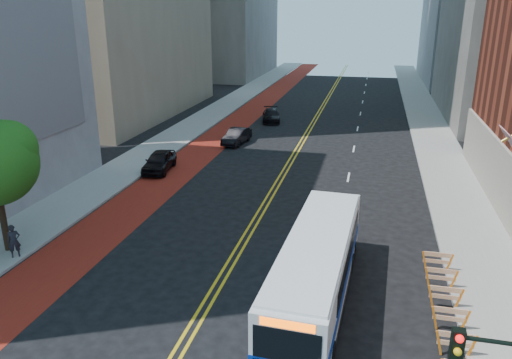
{
  "coord_description": "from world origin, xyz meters",
  "views": [
    {
      "loc": [
        6.14,
        -13.25,
        11.7
      ],
      "look_at": [
        1.13,
        8.0,
        4.21
      ],
      "focal_mm": 35.0,
      "sensor_mm": 36.0,
      "label": 1
    }
  ],
  "objects_px": {
    "car_b": "(237,136)",
    "pedestrian": "(14,241)",
    "car_a": "(159,161)",
    "car_c": "(271,115)",
    "transit_bus": "(317,269)"
  },
  "relations": [
    {
      "from": "car_b",
      "to": "pedestrian",
      "type": "distance_m",
      "value": 24.41
    },
    {
      "from": "car_a",
      "to": "car_c",
      "type": "distance_m",
      "value": 19.69
    },
    {
      "from": "transit_bus",
      "to": "car_a",
      "type": "xyz_separation_m",
      "value": [
        -13.71,
        15.31,
        -0.86
      ]
    },
    {
      "from": "car_a",
      "to": "car_b",
      "type": "relative_size",
      "value": 1.06
    },
    {
      "from": "car_a",
      "to": "pedestrian",
      "type": "height_order",
      "value": "pedestrian"
    },
    {
      "from": "car_a",
      "to": "car_b",
      "type": "distance_m",
      "value": 9.81
    },
    {
      "from": "car_a",
      "to": "pedestrian",
      "type": "relative_size",
      "value": 2.67
    },
    {
      "from": "car_a",
      "to": "car_b",
      "type": "xyz_separation_m",
      "value": [
        3.57,
        9.13,
        -0.06
      ]
    },
    {
      "from": "transit_bus",
      "to": "car_a",
      "type": "bearing_deg",
      "value": 134.48
    },
    {
      "from": "transit_bus",
      "to": "car_b",
      "type": "xyz_separation_m",
      "value": [
        -10.14,
        24.44,
        -0.92
      ]
    },
    {
      "from": "car_b",
      "to": "car_c",
      "type": "height_order",
      "value": "car_b"
    },
    {
      "from": "car_b",
      "to": "pedestrian",
      "type": "xyz_separation_m",
      "value": [
        -4.67,
        -23.96,
        0.29
      ]
    },
    {
      "from": "car_c",
      "to": "pedestrian",
      "type": "xyz_separation_m",
      "value": [
        -5.82,
        -33.94,
        0.32
      ]
    },
    {
      "from": "car_a",
      "to": "car_c",
      "type": "relative_size",
      "value": 0.97
    },
    {
      "from": "car_b",
      "to": "car_c",
      "type": "relative_size",
      "value": 0.92
    }
  ]
}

